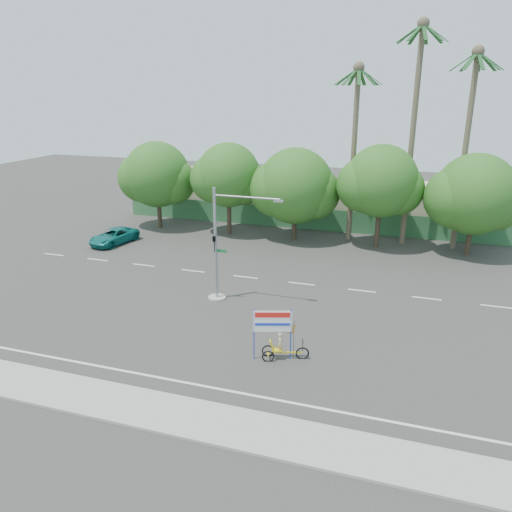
% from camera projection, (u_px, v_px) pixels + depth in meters
% --- Properties ---
extents(ground, '(120.00, 120.00, 0.00)m').
position_uv_depth(ground, '(232.00, 332.00, 26.86)').
color(ground, '#33302D').
rests_on(ground, ground).
extents(sidewalk_near, '(50.00, 2.40, 0.12)m').
position_uv_depth(sidewalk_near, '(167.00, 413.00, 20.09)').
color(sidewalk_near, gray).
rests_on(sidewalk_near, ground).
extents(fence, '(38.00, 0.08, 2.00)m').
position_uv_depth(fence, '(314.00, 219.00, 45.92)').
color(fence, '#336B3D').
rests_on(fence, ground).
extents(building_left, '(12.00, 8.00, 4.00)m').
position_uv_depth(building_left, '(230.00, 193.00, 52.57)').
color(building_left, beige).
rests_on(building_left, ground).
extents(building_right, '(14.00, 8.00, 3.60)m').
position_uv_depth(building_right, '(407.00, 206.00, 47.38)').
color(building_right, beige).
rests_on(building_right, ground).
extents(tree_far_left, '(7.14, 6.00, 7.96)m').
position_uv_depth(tree_far_left, '(157.00, 177.00, 45.66)').
color(tree_far_left, '#473828').
rests_on(tree_far_left, ground).
extents(tree_left, '(6.66, 5.60, 8.07)m').
position_uv_depth(tree_left, '(228.00, 177.00, 43.52)').
color(tree_left, '#473828').
rests_on(tree_left, ground).
extents(tree_center, '(7.62, 6.40, 7.85)m').
position_uv_depth(tree_center, '(295.00, 188.00, 41.96)').
color(tree_center, '#473828').
rests_on(tree_center, ground).
extents(tree_right, '(6.90, 5.80, 8.36)m').
position_uv_depth(tree_right, '(380.00, 184.00, 39.67)').
color(tree_right, '#473828').
rests_on(tree_right, ground).
extents(tree_far_right, '(7.38, 6.20, 7.94)m').
position_uv_depth(tree_far_right, '(474.00, 197.00, 37.81)').
color(tree_far_right, '#473828').
rests_on(tree_far_right, ground).
extents(palm_tall, '(3.73, 3.79, 17.45)m').
position_uv_depth(palm_tall, '(414.00, 115.00, 38.75)').
color(palm_tall, '#70604C').
rests_on(palm_tall, ground).
extents(palm_mid, '(3.73, 3.79, 15.45)m').
position_uv_depth(palm_mid, '(468.00, 131.00, 37.92)').
color(palm_mid, '#70604C').
rests_on(palm_mid, ground).
extents(palm_short, '(3.73, 3.79, 14.45)m').
position_uv_depth(palm_short, '(355.00, 135.00, 40.57)').
color(palm_short, '#70604C').
rests_on(palm_short, ground).
extents(traffic_signal, '(4.72, 1.10, 7.00)m').
position_uv_depth(traffic_signal, '(220.00, 254.00, 30.16)').
color(traffic_signal, gray).
rests_on(traffic_signal, ground).
extents(trike_billboard, '(2.62, 1.10, 2.68)m').
position_uv_depth(trike_billboard, '(278.00, 339.00, 23.88)').
color(trike_billboard, black).
rests_on(trike_billboard, ground).
extents(pickup_truck, '(2.96, 4.87, 1.26)m').
position_uv_depth(pickup_truck, '(114.00, 236.00, 41.93)').
color(pickup_truck, '#0F6C67').
rests_on(pickup_truck, ground).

